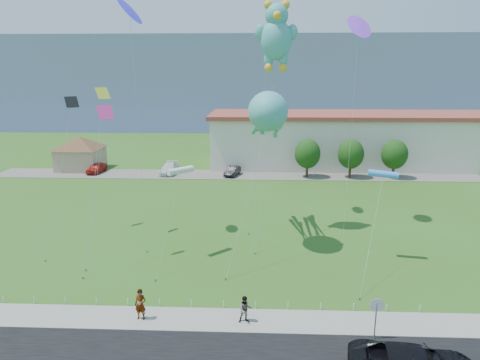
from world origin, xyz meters
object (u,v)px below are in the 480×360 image
Objects in this scene: pedestrian_left at (140,304)px; teddy_bear_kite at (276,35)px; stop_sign at (377,309)px; parked_car_red at (97,168)px; pavilion at (80,150)px; pedestrian_right at (245,309)px; octopus_kite at (268,118)px; parked_car_white at (169,168)px; warehouse at (401,139)px; parked_car_black at (232,171)px.

pedestrian_left is 24.30m from teddy_bear_kite.
parked_car_red is at bearing 127.24° from stop_sign.
pedestrian_right is (26.40, -40.93, -2.12)m from pavilion.
pavilion is at bearing 134.46° from octopus_kite.
pavilion is 53.90m from stop_sign.
pedestrian_left is 38.82m from parked_car_white.
stop_sign reaches higher than pedestrian_left.
pedestrian_left is 0.09× the size of teddy_bear_kite.
pedestrian_right is 0.12× the size of octopus_kite.
warehouse is 32.53× the size of pedestrian_left.
octopus_kite is (13.67, -25.80, 9.88)m from parked_car_white.
pavilion is at bearing 124.28° from pedestrian_left.
parked_car_white is (14.14, -2.55, -2.22)m from pavilion.
pedestrian_right is 23.08m from teddy_bear_kite.
parked_car_white reaches higher than parked_car_black.
pedestrian_left is at bearing 168.81° from pedestrian_right.
warehouse is 24.40× the size of stop_sign.
teddy_bear_kite is (25.18, -22.41, 16.61)m from parked_car_red.
warehouse is 47.56m from parked_car_red.
pavilion reaches higher than pedestrian_left.
pavilion is 48.76m from pedestrian_right.
parked_car_white is 0.26× the size of teddy_bear_kite.
pavilion is at bearing -174.02° from parked_car_black.
pedestrian_right is at bearing 169.84° from stop_sign.
teddy_bear_kite reaches higher than parked_car_black.
pedestrian_left is at bearing -60.75° from parked_car_red.
pedestrian_right is at bearing -57.18° from pavilion.
pavilion reaches higher than stop_sign.
parked_car_white is (-35.86, -8.55, -3.32)m from warehouse.
parked_car_red is (-46.67, -8.53, -3.33)m from warehouse.
stop_sign reaches higher than pedestrian_right.
warehouse is at bearing 52.59° from pedestrian_right.
stop_sign is 0.48× the size of parked_car_white.
pedestrian_right is at bearing -116.69° from warehouse.
parked_car_white is at bearing 96.99° from pedestrian_right.
pedestrian_left is 6.14m from pedestrian_right.
teddy_bear_kite is (5.07, -21.44, 16.69)m from parked_car_black.
warehouse reaches higher than stop_sign.
pavilion is 23.82m from parked_car_black.
teddy_bear_kite reaches higher than pedestrian_right.
pavilion reaches higher than parked_car_white.
teddy_bear_kite is at bearing -36.23° from parked_car_red.
warehouse is at bearing 34.14° from parked_car_black.
pedestrian_left is 37.52m from parked_car_black.
pavilion is at bearing -173.16° from warehouse.
octopus_kite reaches higher than stop_sign.
pavilion is at bearing 128.44° from stop_sign.
stop_sign is at bearing -51.56° from pavilion.
warehouse is 38.10× the size of pedestrian_right.
pavilion is 0.46× the size of teddy_bear_kite.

